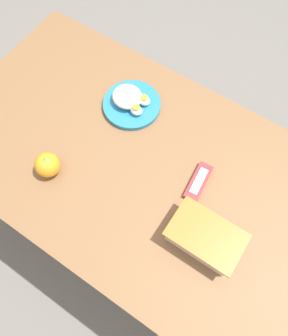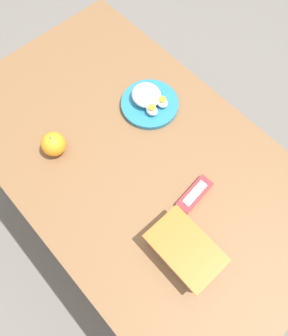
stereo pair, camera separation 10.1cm
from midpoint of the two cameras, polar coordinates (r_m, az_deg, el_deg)
ground_plane at (r=1.78m, az=-2.87°, el=-9.35°), size 10.00×10.00×0.00m
table at (r=1.13m, az=-4.48°, el=-0.44°), size 1.28×0.76×0.77m
food_container at (r=0.94m, az=7.45°, el=-12.34°), size 0.20×0.13×0.08m
orange_fruit at (r=1.06m, az=-19.09°, el=0.21°), size 0.08×0.08×0.08m
rice_plate at (r=1.14m, az=-4.89°, el=11.17°), size 0.20×0.20×0.07m
candy_bar at (r=1.02m, az=6.70°, el=-2.76°), size 0.06×0.13×0.02m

